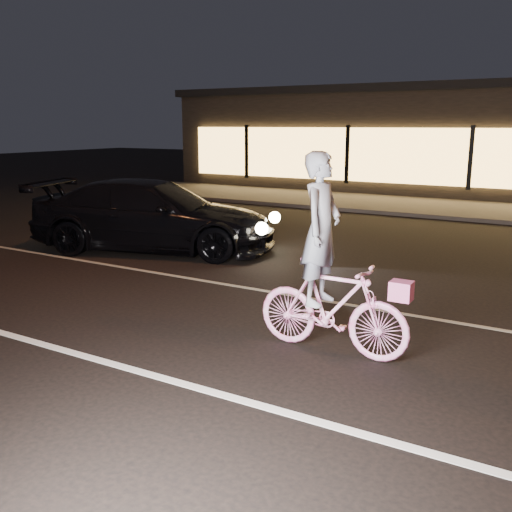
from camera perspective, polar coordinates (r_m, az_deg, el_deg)
The scene contains 7 objects.
ground at distance 7.53m, azimuth -0.97°, elevation -8.22°, with size 90.00×90.00×0.00m, color black.
lane_stripe_near at distance 6.40m, azimuth -8.13°, elevation -12.31°, with size 60.00×0.12×0.01m, color silver.
lane_stripe_far at distance 9.20m, azimuth 5.54°, elevation -4.25°, with size 60.00×0.10×0.01m, color gray.
sidewalk at distance 19.52m, azimuth 19.36°, elevation 4.46°, with size 30.00×4.00×0.12m, color #383533.
storefront at distance 25.23m, azimuth 22.47°, elevation 10.77°, with size 25.40×8.42×4.20m.
cyclist at distance 6.89m, azimuth 7.32°, elevation -2.76°, with size 1.93×0.67×2.43m.
sedan at distance 12.72m, azimuth -10.16°, elevation 4.00°, with size 5.74×3.72×1.55m.
Camera 1 is at (3.66, -5.99, 2.73)m, focal length 40.00 mm.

